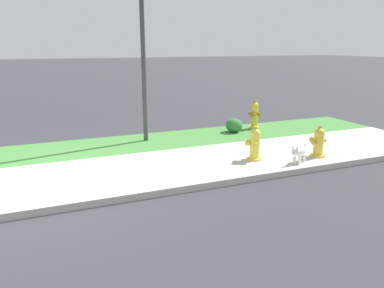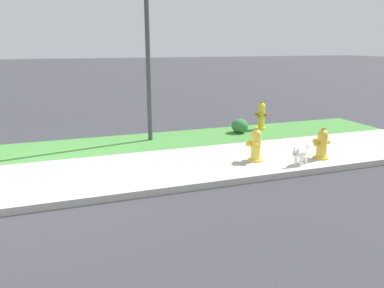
{
  "view_description": "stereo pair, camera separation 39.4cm",
  "coord_description": "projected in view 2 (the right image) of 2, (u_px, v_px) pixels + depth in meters",
  "views": [
    {
      "loc": [
        0.17,
        -6.53,
        2.31
      ],
      "look_at": [
        2.94,
        0.07,
        0.4
      ],
      "focal_mm": 35.0,
      "sensor_mm": 36.0,
      "label": 1
    },
    {
      "loc": [
        0.54,
        -6.67,
        2.31
      ],
      "look_at": [
        2.94,
        0.07,
        0.4
      ],
      "focal_mm": 35.0,
      "sensor_mm": 36.0,
      "label": 2
    }
  ],
  "objects": [
    {
      "name": "ground_plane",
      "position": [
        34.0,
        182.0,
        6.49
      ],
      "size": [
        120.0,
        120.0,
        0.0
      ],
      "primitive_type": "plane",
      "color": "#38383D"
    },
    {
      "name": "sidewalk_pavement",
      "position": [
        34.0,
        182.0,
        6.49
      ],
      "size": [
        18.0,
        2.34,
        0.01
      ],
      "primitive_type": "cube",
      "color": "#BCB7AD",
      "rests_on": "ground"
    },
    {
      "name": "grass_verge",
      "position": [
        39.0,
        151.0,
        8.35
      ],
      "size": [
        18.0,
        1.75,
        0.01
      ],
      "primitive_type": "cube",
      "color": "#47893D",
      "rests_on": "ground"
    },
    {
      "name": "street_curb",
      "position": [
        29.0,
        207.0,
        5.34
      ],
      "size": [
        18.0,
        0.16,
        0.12
      ],
      "primitive_type": "cube",
      "color": "#BCB7AD",
      "rests_on": "ground"
    },
    {
      "name": "fire_hydrant_mid_block",
      "position": [
        256.0,
        145.0,
        7.57
      ],
      "size": [
        0.35,
        0.37,
        0.71
      ],
      "rotation": [
        0.0,
        0.0,
        1.03
      ],
      "color": "yellow",
      "rests_on": "ground"
    },
    {
      "name": "fire_hydrant_across_street",
      "position": [
        322.0,
        144.0,
        7.73
      ],
      "size": [
        0.39,
        0.37,
        0.67
      ],
      "rotation": [
        0.0,
        0.0,
        0.18
      ],
      "color": "gold",
      "rests_on": "ground"
    },
    {
      "name": "fire_hydrant_far_end",
      "position": [
        261.0,
        116.0,
        10.41
      ],
      "size": [
        0.33,
        0.35,
        0.79
      ],
      "rotation": [
        0.0,
        0.0,
        2.16
      ],
      "color": "yellow",
      "rests_on": "ground"
    },
    {
      "name": "small_white_dog",
      "position": [
        301.0,
        153.0,
        7.31
      ],
      "size": [
        0.51,
        0.36,
        0.42
      ],
      "rotation": [
        0.0,
        0.0,
        3.63
      ],
      "color": "white",
      "rests_on": "ground"
    },
    {
      "name": "street_lamp",
      "position": [
        147.0,
        14.0,
        8.57
      ],
      "size": [
        0.32,
        0.32,
        4.49
      ],
      "color": "#3D3D42",
      "rests_on": "ground"
    },
    {
      "name": "shrub_bush_near_lamp",
      "position": [
        240.0,
        126.0,
        10.04
      ],
      "size": [
        0.45,
        0.45,
        0.38
      ],
      "color": "#337538",
      "rests_on": "ground"
    }
  ]
}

